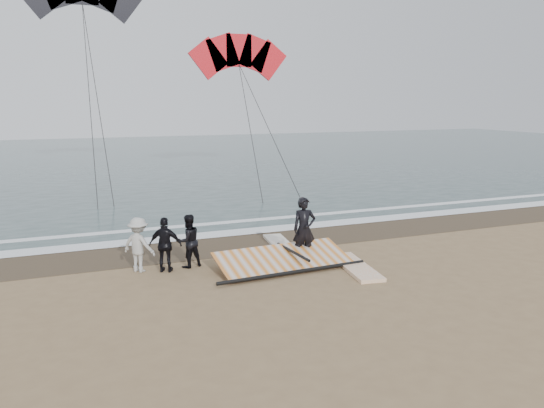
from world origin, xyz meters
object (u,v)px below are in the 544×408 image
Objects in this scene: board_white at (355,267)px; sail_rig at (280,260)px; board_cream at (280,244)px; man_main at (304,229)px.

sail_rig is at bearing 162.17° from board_white.
sail_rig is at bearing -105.38° from board_cream.
board_white is at bearing -62.97° from board_cream.
board_white is (1.03, -1.34, -0.92)m from man_main.
sail_rig reaches higher than board_cream.
man_main is at bearing -80.40° from board_cream.
board_white is 1.07× the size of board_cream.
board_white is 3.28m from board_cream.
man_main reaches higher than sail_rig.
man_main is 0.80× the size of board_cream.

